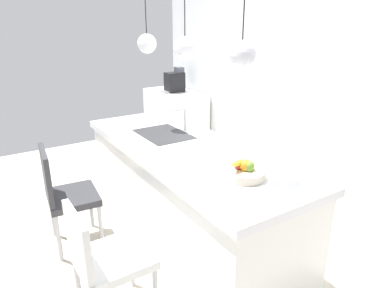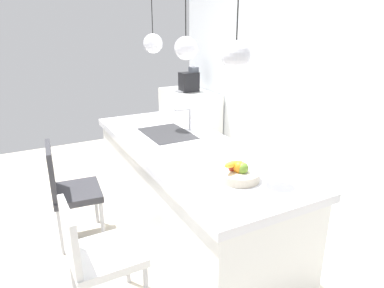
% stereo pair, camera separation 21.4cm
% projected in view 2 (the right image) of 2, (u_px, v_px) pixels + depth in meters
% --- Properties ---
extents(floor, '(6.60, 6.60, 0.00)m').
position_uv_depth(floor, '(187.00, 240.00, 3.25)').
color(floor, beige).
rests_on(floor, ground).
extents(back_wall, '(6.00, 0.10, 2.60)m').
position_uv_depth(back_wall, '(330.00, 86.00, 3.55)').
color(back_wall, white).
rests_on(back_wall, ground).
extents(kitchen_island, '(2.42, 0.89, 0.93)m').
position_uv_depth(kitchen_island, '(187.00, 195.00, 3.09)').
color(kitchen_island, white).
rests_on(kitchen_island, ground).
extents(sink_basin, '(0.56, 0.40, 0.02)m').
position_uv_depth(sink_basin, '(167.00, 134.00, 3.27)').
color(sink_basin, '#2D2D30').
rests_on(sink_basin, kitchen_island).
extents(faucet, '(0.02, 0.17, 0.22)m').
position_uv_depth(faucet, '(187.00, 116.00, 3.31)').
color(faucet, silver).
rests_on(faucet, kitchen_island).
extents(fruit_bowl, '(0.27, 0.27, 0.15)m').
position_uv_depth(fruit_bowl, '(239.00, 173.00, 2.30)').
color(fruit_bowl, beige).
rests_on(fruit_bowl, kitchen_island).
extents(side_counter, '(1.10, 0.60, 0.87)m').
position_uv_depth(side_counter, '(189.00, 118.00, 5.67)').
color(side_counter, white).
rests_on(side_counter, ground).
extents(coffee_machine, '(0.20, 0.35, 0.38)m').
position_uv_depth(coffee_machine, '(189.00, 81.00, 5.47)').
color(coffee_machine, black).
rests_on(coffee_machine, side_counter).
extents(chair_near, '(0.50, 0.45, 0.93)m').
position_uv_depth(chair_near, '(68.00, 187.00, 3.10)').
color(chair_near, '#333338').
rests_on(chair_near, ground).
extents(chair_middle, '(0.45, 0.47, 0.86)m').
position_uv_depth(chair_middle, '(96.00, 252.00, 2.29)').
color(chair_middle, silver).
rests_on(chair_middle, ground).
extents(pendant_light_left, '(0.18, 0.18, 0.78)m').
position_uv_depth(pendant_light_left, '(153.00, 43.00, 3.23)').
color(pendant_light_left, silver).
extents(pendant_light_center, '(0.18, 0.18, 0.78)m').
position_uv_depth(pendant_light_center, '(186.00, 48.00, 2.67)').
color(pendant_light_center, silver).
extents(pendant_light_right, '(0.18, 0.18, 0.78)m').
position_uv_depth(pendant_light_right, '(236.00, 55.00, 2.11)').
color(pendant_light_right, silver).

